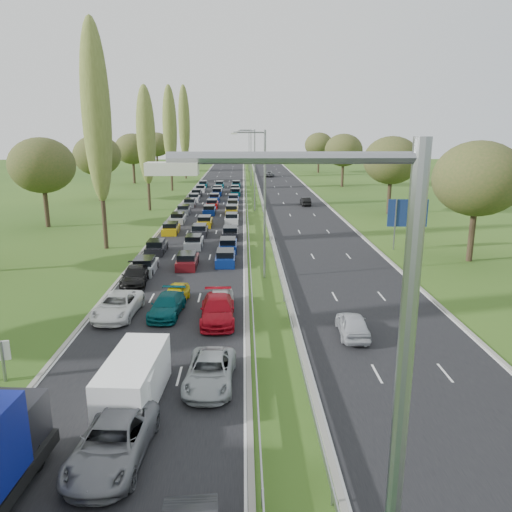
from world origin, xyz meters
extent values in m
plane|color=#2A4D18|center=(4.50, 80.00, 0.00)|extent=(260.00, 260.00, 0.00)
cube|color=black|center=(-2.25, 82.50, 0.00)|extent=(10.50, 215.00, 0.04)
cube|color=black|center=(11.25, 82.50, 0.00)|extent=(10.50, 215.00, 0.04)
cube|color=gray|center=(3.35, 82.50, 0.55)|extent=(0.06, 215.00, 0.32)
cube|color=gray|center=(5.65, 82.50, 0.55)|extent=(0.06, 215.00, 0.32)
cylinder|color=gray|center=(4.50, 43.00, 6.00)|extent=(0.18, 0.18, 12.00)
cylinder|color=gray|center=(4.50, 78.00, 6.00)|extent=(0.18, 0.18, 12.00)
cylinder|color=gray|center=(4.50, 113.00, 6.00)|extent=(0.18, 0.18, 12.00)
cylinder|color=gray|center=(4.50, 148.00, 6.00)|extent=(0.18, 0.18, 12.00)
cylinder|color=#2D2116|center=(-11.50, 54.00, 3.96)|extent=(0.44, 0.44, 7.92)
ellipsoid|color=#5C662B|center=(-11.50, 54.00, 13.64)|extent=(2.80, 2.80, 17.60)
cylinder|color=#2D2116|center=(-11.50, 79.00, 3.24)|extent=(0.44, 0.44, 6.48)
ellipsoid|color=#5C662B|center=(-11.50, 79.00, 11.16)|extent=(2.80, 2.80, 14.40)
cylinder|color=#2D2116|center=(-11.50, 104.00, 3.60)|extent=(0.44, 0.44, 7.20)
ellipsoid|color=#5C662B|center=(-11.50, 104.00, 12.40)|extent=(2.80, 2.80, 16.00)
cylinder|color=#2D2116|center=(-11.50, 129.00, 3.96)|extent=(0.44, 0.44, 7.92)
ellipsoid|color=#5C662B|center=(-11.50, 129.00, 13.64)|extent=(2.80, 2.80, 17.60)
cylinder|color=#2D2116|center=(-22.00, 66.00, 2.42)|extent=(0.56, 0.56, 4.84)
ellipsoid|color=#38471E|center=(-22.00, 66.00, 7.70)|extent=(8.00, 8.00, 6.80)
cylinder|color=#2D2116|center=(-22.00, 90.00, 2.42)|extent=(0.56, 0.56, 4.84)
ellipsoid|color=#38471E|center=(-22.00, 90.00, 7.70)|extent=(8.00, 8.00, 6.80)
cylinder|color=#2D2116|center=(-22.00, 118.00, 2.42)|extent=(0.56, 0.56, 4.84)
ellipsoid|color=#38471E|center=(-22.00, 118.00, 7.70)|extent=(8.00, 8.00, 6.80)
cylinder|color=#2D2116|center=(-22.00, 150.00, 2.42)|extent=(0.56, 0.56, 4.84)
ellipsoid|color=#38471E|center=(-22.00, 150.00, 7.70)|extent=(8.00, 8.00, 6.80)
cylinder|color=#2D2116|center=(24.00, 48.00, 2.42)|extent=(0.56, 0.56, 4.84)
ellipsoid|color=#38471E|center=(24.00, 48.00, 7.70)|extent=(8.00, 8.00, 6.80)
cylinder|color=#2D2116|center=(24.00, 75.00, 2.42)|extent=(0.56, 0.56, 4.84)
ellipsoid|color=#38471E|center=(24.00, 75.00, 7.70)|extent=(8.00, 8.00, 6.80)
cylinder|color=#2D2116|center=(24.00, 110.00, 2.42)|extent=(0.56, 0.56, 4.84)
ellipsoid|color=#38471E|center=(24.00, 110.00, 7.70)|extent=(8.00, 8.00, 6.80)
cylinder|color=#2D2116|center=(24.00, 145.00, 2.42)|extent=(0.56, 0.56, 4.84)
ellipsoid|color=#38471E|center=(24.00, 145.00, 7.70)|extent=(8.00, 8.00, 6.80)
cube|color=#B2B7BC|center=(-5.75, 44.87, 0.44)|extent=(1.75, 4.00, 0.80)
cube|color=black|center=(-5.93, 51.85, 0.44)|extent=(1.75, 4.00, 0.80)
cube|color=#BF990C|center=(-5.83, 61.47, 0.44)|extent=(1.75, 4.00, 0.80)
cube|color=silver|center=(-5.87, 68.45, 0.44)|extent=(1.75, 4.00, 0.80)
cube|color=slate|center=(-5.91, 75.41, 0.44)|extent=(1.75, 4.00, 0.80)
cube|color=slate|center=(-5.76, 82.42, 0.44)|extent=(1.75, 4.00, 0.80)
cube|color=silver|center=(-5.65, 88.45, 0.44)|extent=(1.75, 4.00, 0.80)
cube|color=black|center=(-5.78, 94.63, 0.44)|extent=(1.75, 4.00, 0.80)
cube|color=silver|center=(-5.59, 101.72, 0.44)|extent=(1.75, 4.00, 0.80)
cube|color=#053F4C|center=(-5.74, 110.10, 0.44)|extent=(1.75, 4.00, 0.80)
cube|color=#590F14|center=(-2.27, 46.45, 0.44)|extent=(1.75, 4.00, 0.80)
cube|color=#B2B7BC|center=(-2.42, 54.13, 0.44)|extent=(1.75, 4.00, 0.80)
cube|color=black|center=(-2.32, 60.05, 0.44)|extent=(1.75, 4.00, 0.80)
cube|color=#BF990C|center=(-2.14, 65.88, 0.44)|extent=(1.75, 4.00, 0.80)
cube|color=navy|center=(-2.16, 75.12, 0.44)|extent=(1.75, 4.00, 0.80)
cube|color=#A50C0A|center=(-2.11, 81.30, 0.44)|extent=(1.75, 4.00, 0.80)
cube|color=navy|center=(-2.15, 88.48, 0.44)|extent=(1.75, 4.00, 0.80)
cube|color=navy|center=(-2.10, 96.25, 0.44)|extent=(1.75, 4.00, 0.80)
cube|color=silver|center=(-2.20, 100.88, 0.44)|extent=(1.75, 4.00, 0.80)
cube|color=#053F4C|center=(-2.19, 109.43, 0.44)|extent=(1.75, 4.00, 0.80)
cube|color=navy|center=(1.11, 47.46, 0.44)|extent=(1.75, 4.00, 0.80)
cube|color=navy|center=(1.20, 52.56, 0.44)|extent=(1.75, 4.00, 0.80)
cube|color=black|center=(1.29, 58.76, 0.44)|extent=(1.75, 4.00, 0.80)
cube|color=silver|center=(1.24, 68.03, 0.44)|extent=(1.75, 4.00, 0.80)
cube|color=#BF990C|center=(1.07, 75.04, 0.44)|extent=(1.75, 4.00, 0.80)
cube|color=silver|center=(1.12, 81.05, 0.44)|extent=(1.75, 4.00, 0.80)
cube|color=navy|center=(1.11, 87.23, 0.44)|extent=(1.75, 4.00, 0.80)
cube|color=#053F4C|center=(1.35, 95.98, 0.44)|extent=(1.75, 4.00, 0.80)
cube|color=black|center=(1.17, 101.11, 0.44)|extent=(1.75, 4.00, 0.80)
cube|color=#053F4C|center=(1.28, 110.14, 0.44)|extent=(1.75, 4.00, 0.80)
imported|color=white|center=(-5.56, 34.44, 0.75)|extent=(2.79, 5.43, 1.47)
imported|color=black|center=(-5.89, 41.41, 0.72)|extent=(2.30, 4.93, 1.39)
imported|color=slate|center=(-2.14, 19.48, 0.78)|extent=(2.89, 5.60, 1.51)
imported|color=#054950|center=(-2.33, 34.56, 0.70)|extent=(2.30, 4.85, 1.37)
imported|color=gold|center=(-2.06, 36.90, 0.68)|extent=(1.87, 3.96, 1.31)
imported|color=#9EA4A7|center=(1.12, 25.10, 0.70)|extent=(2.50, 5.01, 1.37)
imported|color=#AB0A18|center=(1.08, 33.39, 0.79)|extent=(2.33, 5.38, 1.54)
imported|color=silver|center=(1.18, 35.48, 0.73)|extent=(1.84, 4.25, 1.43)
imported|color=#B4B6BE|center=(9.27, 30.83, 0.73)|extent=(1.87, 4.24, 1.42)
imported|color=black|center=(12.85, 83.23, 0.68)|extent=(1.44, 4.00, 1.31)
imported|color=slate|center=(9.57, 133.52, 0.77)|extent=(2.92, 5.56, 1.49)
cube|color=black|center=(-5.85, 19.15, 1.57)|extent=(2.45, 2.21, 2.20)
cylinder|color=black|center=(-5.85, 19.05, 0.52)|extent=(2.11, 1.00, 1.00)
cube|color=white|center=(-2.19, 23.58, 1.16)|extent=(2.16, 5.41, 2.16)
cube|color=black|center=(-2.19, 25.96, 1.05)|extent=(2.11, 0.87, 1.73)
cylinder|color=black|center=(-3.10, 25.31, 0.39)|extent=(0.27, 0.74, 0.74)
cylinder|color=black|center=(-1.27, 21.85, 0.39)|extent=(0.27, 0.74, 0.74)
cube|color=white|center=(-2.09, 24.22, 1.01)|extent=(1.88, 4.70, 1.88)
cube|color=black|center=(-2.09, 26.29, 0.91)|extent=(1.83, 0.75, 1.50)
cylinder|color=black|center=(-2.89, 25.73, 0.34)|extent=(0.23, 0.64, 0.64)
cylinder|color=black|center=(-1.29, 22.72, 0.34)|extent=(0.23, 0.64, 0.64)
cylinder|color=gray|center=(-9.00, 25.74, 1.05)|extent=(0.16, 0.16, 2.10)
cylinder|color=gray|center=(18.20, 52.64, 2.60)|extent=(0.16, 0.16, 5.20)
cylinder|color=gray|center=(20.60, 52.64, 2.60)|extent=(0.16, 0.16, 5.20)
cube|color=navy|center=(19.40, 52.64, 3.80)|extent=(4.00, 0.37, 2.80)
camera|label=1|loc=(2.78, 3.15, 12.07)|focal=35.00mm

